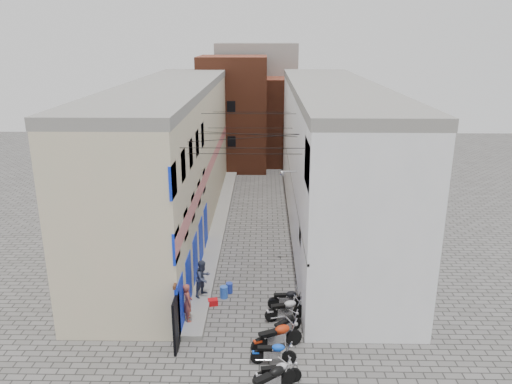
# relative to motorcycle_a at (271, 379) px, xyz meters

# --- Properties ---
(ground) EXTENTS (90.00, 90.00, 0.00)m
(ground) POSITION_rel_motorcycle_a_xyz_m (-1.13, 3.00, -0.60)
(ground) COLOR #5A5754
(ground) RESTS_ON ground
(plinth) EXTENTS (0.90, 26.00, 0.25)m
(plinth) POSITION_rel_motorcycle_a_xyz_m (-3.18, 16.00, -0.48)
(plinth) COLOR gray
(plinth) RESTS_ON ground
(building_left) EXTENTS (5.10, 27.00, 9.00)m
(building_left) POSITION_rel_motorcycle_a_xyz_m (-6.12, 15.95, 3.90)
(building_left) COLOR beige
(building_left) RESTS_ON ground
(building_right) EXTENTS (5.94, 26.00, 9.00)m
(building_right) POSITION_rel_motorcycle_a_xyz_m (3.86, 16.00, 3.90)
(building_right) COLOR silver
(building_right) RESTS_ON ground
(building_far_brick_left) EXTENTS (6.00, 6.00, 10.00)m
(building_far_brick_left) POSITION_rel_motorcycle_a_xyz_m (-3.13, 31.00, 4.40)
(building_far_brick_left) COLOR brown
(building_far_brick_left) RESTS_ON ground
(building_far_brick_right) EXTENTS (5.00, 6.00, 8.00)m
(building_far_brick_right) POSITION_rel_motorcycle_a_xyz_m (1.87, 33.00, 3.40)
(building_far_brick_right) COLOR brown
(building_far_brick_right) RESTS_ON ground
(building_far_concrete) EXTENTS (8.00, 5.00, 11.00)m
(building_far_concrete) POSITION_rel_motorcycle_a_xyz_m (-1.13, 37.00, 4.90)
(building_far_concrete) COLOR gray
(building_far_concrete) RESTS_ON ground
(far_shopfront) EXTENTS (2.00, 0.30, 2.40)m
(far_shopfront) POSITION_rel_motorcycle_a_xyz_m (-1.13, 28.20, 0.60)
(far_shopfront) COLOR black
(far_shopfront) RESTS_ON ground
(overhead_wires) EXTENTS (5.80, 13.02, 1.32)m
(overhead_wires) POSITION_rel_motorcycle_a_xyz_m (-1.13, 10.64, 6.52)
(overhead_wires) COLOR black
(overhead_wires) RESTS_ON ground
(motorcycle_a) EXTENTS (2.05, 1.77, 1.20)m
(motorcycle_a) POSITION_rel_motorcycle_a_xyz_m (0.00, 0.00, 0.00)
(motorcycle_a) COLOR black
(motorcycle_a) RESTS_ON ground
(motorcycle_b) EXTENTS (1.80, 0.86, 1.00)m
(motorcycle_b) POSITION_rel_motorcycle_a_xyz_m (0.22, 0.54, -0.10)
(motorcycle_b) COLOR silver
(motorcycle_b) RESTS_ON ground
(motorcycle_c) EXTENTS (1.73, 0.55, 1.00)m
(motorcycle_c) POSITION_rel_motorcycle_a_xyz_m (0.09, 1.68, -0.10)
(motorcycle_c) COLOR blue
(motorcycle_c) RESTS_ON ground
(motorcycle_d) EXTENTS (2.25, 1.51, 1.25)m
(motorcycle_d) POSITION_rel_motorcycle_a_xyz_m (0.24, 2.55, 0.02)
(motorcycle_d) COLOR #AA290C
(motorcycle_d) RESTS_ON ground
(motorcycle_e) EXTENTS (1.60, 1.53, 0.98)m
(motorcycle_e) POSITION_rel_motorcycle_a_xyz_m (0.64, 3.57, -0.11)
(motorcycle_e) COLOR black
(motorcycle_e) RESTS_ON ground
(motorcycle_f) EXTENTS (1.95, 1.07, 1.07)m
(motorcycle_f) POSITION_rel_motorcycle_a_xyz_m (0.66, 4.72, -0.06)
(motorcycle_f) COLOR #B3B1B7
(motorcycle_f) RESTS_ON ground
(motorcycle_g) EXTENTS (1.79, 0.70, 1.01)m
(motorcycle_g) POSITION_rel_motorcycle_a_xyz_m (0.77, 5.66, -0.10)
(motorcycle_g) COLOR black
(motorcycle_g) RESTS_ON ground
(person_a) EXTENTS (0.59, 0.72, 1.68)m
(person_a) POSITION_rel_motorcycle_a_xyz_m (-3.46, 4.19, 0.49)
(person_a) COLOR #9D4639
(person_a) RESTS_ON plinth
(person_b) EXTENTS (1.03, 1.07, 1.74)m
(person_b) POSITION_rel_motorcycle_a_xyz_m (-3.07, 6.32, 0.52)
(person_b) COLOR #363C51
(person_b) RESTS_ON plinth
(water_jug_near) EXTENTS (0.48, 0.48, 0.57)m
(water_jug_near) POSITION_rel_motorcycle_a_xyz_m (-2.15, 6.53, -0.32)
(water_jug_near) COLOR blue
(water_jug_near) RESTS_ON ground
(water_jug_far) EXTENTS (0.37, 0.37, 0.51)m
(water_jug_far) POSITION_rel_motorcycle_a_xyz_m (-1.93, 7.02, -0.35)
(water_jug_far) COLOR #2238AB
(water_jug_far) RESTS_ON ground
(red_crate) EXTENTS (0.50, 0.42, 0.28)m
(red_crate) POSITION_rel_motorcycle_a_xyz_m (-2.60, 5.88, -0.46)
(red_crate) COLOR red
(red_crate) RESTS_ON ground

